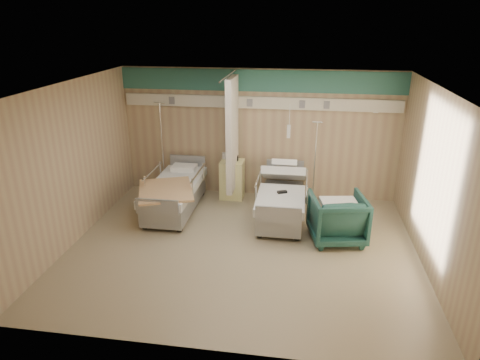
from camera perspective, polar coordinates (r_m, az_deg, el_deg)
name	(u,v)px	position (r m, az deg, el deg)	size (l,w,h in m)	color
ground	(242,248)	(7.61, 0.31, -9.01)	(6.00, 5.00, 0.00)	#9D8C6C
room_walls	(243,142)	(7.12, 0.39, 5.15)	(6.04, 5.04, 2.82)	tan
bed_right	(282,203)	(8.57, 5.56, -3.13)	(1.00, 2.16, 0.63)	white
bed_left	(175,197)	(8.94, -8.67, -2.24)	(1.00, 2.16, 0.63)	white
bedside_cabinet	(232,179)	(9.47, -1.05, 0.10)	(0.50, 0.48, 0.85)	#F5F099
visitor_armchair	(337,218)	(7.87, 12.84, -4.96)	(0.93, 0.95, 0.87)	#1C4741
waffle_blanket	(340,194)	(7.65, 13.24, -1.89)	(0.62, 0.55, 0.07)	white
iv_stand_right	(313,185)	(9.45, 9.75, -0.68)	(0.32, 0.32, 1.78)	silver
iv_stand_left	(164,174)	(9.92, -10.09, 0.75)	(0.37, 0.37, 2.08)	silver
call_remote	(282,192)	(8.25, 5.64, -1.60)	(0.19, 0.08, 0.04)	black
tan_blanket	(166,190)	(8.41, -9.90, -1.35)	(1.00, 1.26, 0.04)	tan
toiletry_bag	(234,158)	(9.36, -0.84, 2.94)	(0.20, 0.13, 0.11)	black
white_cup	(224,156)	(9.47, -2.09, 3.26)	(0.10, 0.10, 0.14)	white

